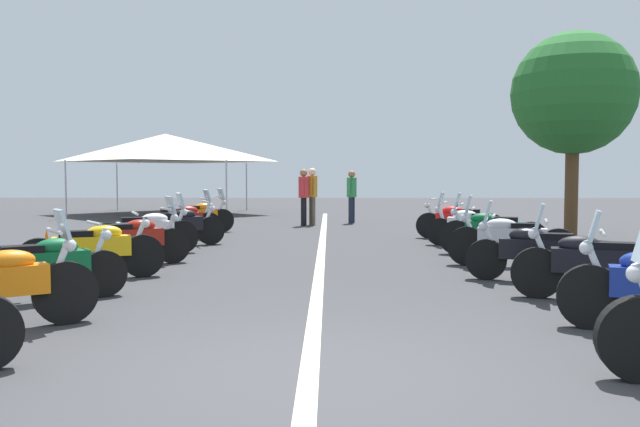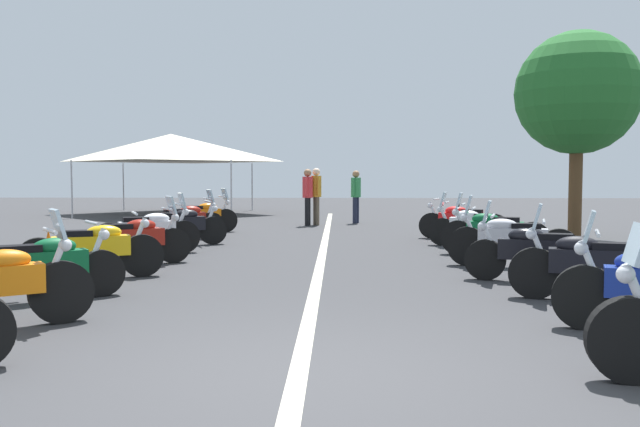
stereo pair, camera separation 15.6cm
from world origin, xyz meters
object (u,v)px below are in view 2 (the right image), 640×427
object	(u,v)px
motorcycle_left_row_8	(202,216)
motorcycle_right_row_6	(474,226)
motorcycle_left_row_4	(133,239)
motorcycle_right_row_5	(493,231)
motorcycle_left_row_6	(179,225)
motorcycle_right_row_7	(462,221)
bystander_1	(308,192)
motorcycle_left_row_7	(185,220)
motorcycle_right_row_3	(537,251)
motorcycle_left_row_2	(41,266)
bystander_2	(356,192)
event_tent	(171,148)
motorcycle_right_row_2	(590,264)
traffic_cone_0	(49,247)
bystander_0	(316,192)
roadside_tree_0	(577,94)
motorcycle_left_row_3	(93,249)
motorcycle_left_row_5	(149,231)
motorcycle_right_row_4	(511,239)

from	to	relation	value
motorcycle_left_row_8	motorcycle_right_row_6	xyz separation A→B (m)	(-3.22, -6.67, -0.01)
motorcycle_left_row_4	motorcycle_right_row_5	distance (m)	6.78
motorcycle_left_row_6	motorcycle_left_row_4	bearing A→B (deg)	-114.09
motorcycle_right_row_7	bystander_1	bearing A→B (deg)	-26.42
motorcycle_left_row_7	motorcycle_right_row_3	distance (m)	9.30
motorcycle_left_row_2	bystander_2	distance (m)	14.19
motorcycle_right_row_3	event_tent	bearing A→B (deg)	-44.03
motorcycle_right_row_2	motorcycle_right_row_7	bearing A→B (deg)	-72.17
traffic_cone_0	bystander_0	xyz separation A→B (m)	(9.09, -4.48, 0.76)
motorcycle_left_row_6	roadside_tree_0	world-z (taller)	roadside_tree_0
motorcycle_left_row_6	motorcycle_right_row_6	xyz separation A→B (m)	(0.04, -6.52, 0.00)
motorcycle_right_row_3	motorcycle_left_row_3	bearing A→B (deg)	15.20
motorcycle_right_row_2	roadside_tree_0	size ratio (longest dim) A/B	0.39
motorcycle_left_row_4	traffic_cone_0	size ratio (longest dim) A/B	3.08
motorcycle_left_row_8	motorcycle_right_row_7	bearing A→B (deg)	-40.28
motorcycle_left_row_5	motorcycle_right_row_3	xyz separation A→B (m)	(-3.23, -6.66, -0.01)
motorcycle_right_row_2	bystander_0	bearing A→B (deg)	-55.90
motorcycle_left_row_2	motorcycle_left_row_7	size ratio (longest dim) A/B	0.96
motorcycle_right_row_3	bystander_0	xyz separation A→B (m)	(10.98, 3.59, 0.59)
motorcycle_left_row_4	roadside_tree_0	xyz separation A→B (m)	(5.03, -9.39, 3.08)
motorcycle_left_row_6	motorcycle_right_row_7	world-z (taller)	motorcycle_right_row_7
traffic_cone_0	roadside_tree_0	distance (m)	12.41
motorcycle_right_row_5	bystander_2	size ratio (longest dim) A/B	1.20
roadside_tree_0	bystander_2	bearing A→B (deg)	45.42
motorcycle_left_row_6	traffic_cone_0	bearing A→B (deg)	-142.07
motorcycle_left_row_2	motorcycle_left_row_4	size ratio (longest dim) A/B	0.95
motorcycle_right_row_4	traffic_cone_0	bearing A→B (deg)	13.07
motorcycle_left_row_8	motorcycle_left_row_7	bearing A→B (deg)	-119.98
motorcycle_left_row_7	motorcycle_right_row_7	xyz separation A→B (m)	(0.02, -6.81, -0.01)
motorcycle_left_row_4	bystander_2	xyz separation A→B (m)	(10.19, -4.15, 0.54)
motorcycle_left_row_5	event_tent	bearing A→B (deg)	77.51
traffic_cone_0	motorcycle_right_row_2	bearing A→B (deg)	-112.10
bystander_1	motorcycle_left_row_7	bearing A→B (deg)	66.21
motorcycle_right_row_6	motorcycle_right_row_5	bearing A→B (deg)	108.03
motorcycle_left_row_3	motorcycle_left_row_6	world-z (taller)	motorcycle_left_row_3
bystander_0	bystander_1	size ratio (longest dim) A/B	1.02
motorcycle_left_row_4	roadside_tree_0	distance (m)	11.09
motorcycle_left_row_2	motorcycle_right_row_3	bearing A→B (deg)	-19.63
motorcycle_left_row_8	motorcycle_right_row_2	distance (m)	11.77
bystander_0	motorcycle_right_row_6	bearing A→B (deg)	-78.57
motorcycle_right_row_3	motorcycle_right_row_4	xyz separation A→B (m)	(1.59, -0.03, 0.02)
motorcycle_right_row_2	motorcycle_right_row_4	xyz separation A→B (m)	(3.07, 0.19, 0.01)
motorcycle_right_row_6	bystander_2	size ratio (longest dim) A/B	1.17
motorcycle_left_row_2	motorcycle_right_row_7	bearing A→B (deg)	16.67
motorcycle_left_row_7	bystander_0	bearing A→B (deg)	29.10
traffic_cone_0	motorcycle_right_row_6	bearing A→B (deg)	-69.74
motorcycle_right_row_3	motorcycle_right_row_7	distance (m)	6.48
motorcycle_left_row_6	motorcycle_right_row_4	distance (m)	7.25
motorcycle_right_row_5	bystander_2	xyz separation A→B (m)	(8.62, 2.45, 0.53)
motorcycle_left_row_7	motorcycle_right_row_3	size ratio (longest dim) A/B	0.90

